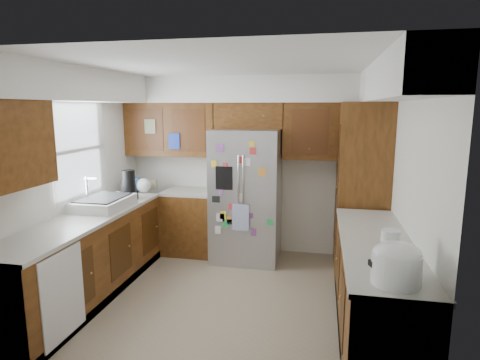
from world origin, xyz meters
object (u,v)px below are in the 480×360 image
rice_cooker (396,262)px  pantry (361,188)px  fridge (246,196)px  paper_towel (390,250)px

rice_cooker → pantry: bearing=90.0°
fridge → paper_towel: size_ratio=6.04×
pantry → rice_cooker: 2.53m
fridge → rice_cooker: bearing=-59.8°
pantry → fridge: 1.51m
rice_cooker → fridge: bearing=120.2°
fridge → rice_cooker: size_ratio=5.41×
fridge → rice_cooker: (1.50, -2.58, 0.17)m
pantry → paper_towel: (-0.01, -2.29, -0.01)m
pantry → paper_towel: bearing=-90.2°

